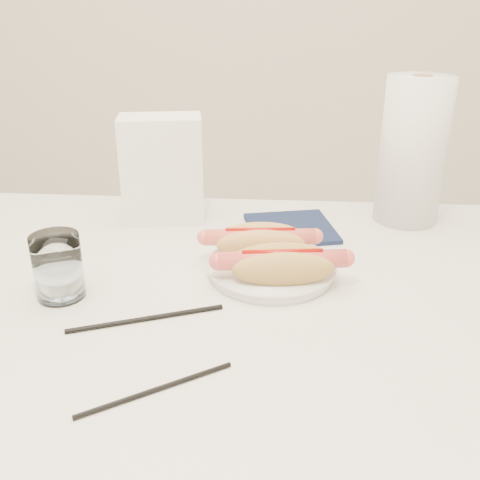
# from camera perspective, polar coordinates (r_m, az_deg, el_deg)

# --- Properties ---
(table) EXTENTS (1.20, 0.80, 0.75)m
(table) POSITION_cam_1_polar(r_m,az_deg,el_deg) (0.92, -4.85, -7.86)
(table) COLOR silver
(table) RESTS_ON ground
(plate) EXTENTS (0.23, 0.23, 0.02)m
(plate) POSITION_cam_1_polar(r_m,az_deg,el_deg) (0.92, 3.21, -3.08)
(plate) COLOR white
(plate) RESTS_ON table
(hotdog_left) EXTENTS (0.19, 0.09, 0.05)m
(hotdog_left) POSITION_cam_1_polar(r_m,az_deg,el_deg) (0.94, 2.07, -0.11)
(hotdog_left) COLOR tan
(hotdog_left) RESTS_ON plate
(hotdog_right) EXTENTS (0.20, 0.10, 0.05)m
(hotdog_right) POSITION_cam_1_polar(r_m,az_deg,el_deg) (0.86, 4.33, -2.53)
(hotdog_right) COLOR tan
(hotdog_right) RESTS_ON plate
(water_glass) EXTENTS (0.07, 0.07, 0.10)m
(water_glass) POSITION_cam_1_polar(r_m,az_deg,el_deg) (0.88, -18.17, -2.61)
(water_glass) COLOR white
(water_glass) RESTS_ON table
(chopstick_near) EXTENTS (0.21, 0.09, 0.01)m
(chopstick_near) POSITION_cam_1_polar(r_m,az_deg,el_deg) (0.81, -9.59, -7.95)
(chopstick_near) COLOR black
(chopstick_near) RESTS_ON table
(chopstick_far) EXTENTS (0.17, 0.11, 0.01)m
(chopstick_far) POSITION_cam_1_polar(r_m,az_deg,el_deg) (0.68, -8.57, -14.91)
(chopstick_far) COLOR black
(chopstick_far) RESTS_ON table
(napkin_box) EXTENTS (0.17, 0.11, 0.21)m
(napkin_box) POSITION_cam_1_polar(r_m,az_deg,el_deg) (1.12, -7.97, 7.17)
(napkin_box) COLOR white
(napkin_box) RESTS_ON table
(navy_napkin) EXTENTS (0.19, 0.19, 0.01)m
(navy_napkin) POSITION_cam_1_polar(r_m,az_deg,el_deg) (1.09, 5.22, 1.22)
(navy_napkin) COLOR #121C3A
(navy_napkin) RESTS_ON table
(paper_towel_roll) EXTENTS (0.16, 0.16, 0.28)m
(paper_towel_roll) POSITION_cam_1_polar(r_m,az_deg,el_deg) (1.14, 17.29, 8.69)
(paper_towel_roll) COLOR silver
(paper_towel_roll) RESTS_ON table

